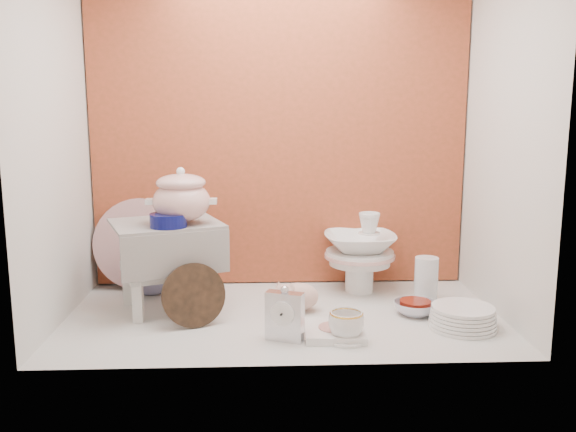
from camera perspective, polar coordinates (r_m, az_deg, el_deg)
The scene contains 17 objects.
ground at distance 2.57m, azimuth -0.43°, elevation -9.35°, with size 1.80×1.80×0.00m, color silver.
niche_shell at distance 2.60m, azimuth -0.61°, elevation 11.77°, with size 1.86×1.03×1.53m.
step_stool at distance 2.65m, azimuth -11.28°, elevation -4.60°, with size 0.44×0.37×0.38m, color silver, non-canonical shape.
soup_tureen at distance 2.54m, azimuth -10.01°, elevation 1.91°, with size 0.28×0.28×0.24m, color white, non-canonical shape.
cobalt_bowl at distance 2.50m, azimuth -11.19°, elevation -0.39°, with size 0.15×0.15×0.06m, color #0B0E52.
floral_platter at distance 2.98m, azimuth -13.76°, elevation -2.56°, with size 0.44×0.11×0.43m, color silver, non-canonical shape.
blue_white_vase at distance 2.92m, azimuth -12.74°, elevation -4.97°, with size 0.21×0.21×0.22m, color silver.
lacquer_tray at distance 2.44m, azimuth -8.86°, elevation -7.39°, with size 0.26×0.07×0.25m, color black, non-canonical shape.
mantel_clock at distance 2.27m, azimuth -0.31°, elevation -9.20°, with size 0.14×0.05×0.21m, color silver.
plush_pig at distance 2.60m, azimuth 0.95°, elevation -7.55°, with size 0.22×0.15×0.13m, color #D2A494.
teacup_saucer at distance 2.31m, azimuth 5.48°, elevation -11.50°, with size 0.16×0.16×0.01m, color white.
gold_rim_teacup at distance 2.29m, azimuth 5.50°, elevation -10.17°, with size 0.13×0.13×0.10m, color white.
lattice_dish at distance 2.36m, azimuth 4.39°, elevation -10.79°, with size 0.22×0.22×0.03m, color white.
dinner_plate_stack at distance 2.51m, azimuth 16.13°, elevation -9.12°, with size 0.26×0.26×0.09m, color white.
crystal_bowl at distance 2.63m, azimuth 11.88°, elevation -8.49°, with size 0.18×0.18×0.06m, color silver.
clear_glass_vase at distance 2.77m, azimuth 12.87°, elevation -5.91°, with size 0.10×0.10×0.21m, color silver.
porcelain_tower at distance 2.86m, azimuth 6.77°, elevation -3.41°, with size 0.33×0.33×0.38m, color white, non-canonical shape.
Camera 1 is at (-0.09, -2.42, 0.86)m, focal length 37.77 mm.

